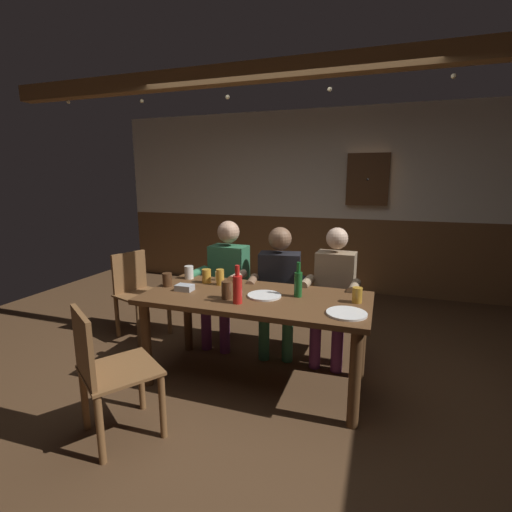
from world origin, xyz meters
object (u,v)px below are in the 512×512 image
(person_1, at_px, (279,283))
(chair_empty_near_left, at_px, (107,370))
(table_candle, at_px, (217,276))
(wall_dart_cabinet, at_px, (368,179))
(plate_1, at_px, (347,313))
(pint_glass_0, at_px, (220,277))
(dining_table, at_px, (256,308))
(pint_glass_5, at_px, (207,276))
(plate_0, at_px, (264,296))
(pint_glass_3, at_px, (189,272))
(pint_glass_1, at_px, (227,290))
(bottle_1, at_px, (298,283))
(pint_glass_2, at_px, (357,295))
(pint_glass_4, at_px, (167,280))
(chair_empty_near_right, at_px, (137,291))
(person_0, at_px, (226,276))
(condiment_caddy, at_px, (185,288))
(person_2, at_px, (333,289))
(bottle_0, at_px, (237,288))

(person_1, relative_size, chair_empty_near_left, 1.36)
(table_candle, distance_m, wall_dart_cabinet, 2.83)
(plate_1, xyz_separation_m, pint_glass_0, (-1.11, 0.38, 0.06))
(dining_table, bearing_deg, table_candle, 146.39)
(plate_1, xyz_separation_m, pint_glass_5, (-1.25, 0.40, 0.05))
(plate_0, relative_size, pint_glass_3, 2.22)
(person_1, height_order, pint_glass_1, person_1)
(bottle_1, bearing_deg, pint_glass_2, 0.23)
(bottle_1, height_order, pint_glass_0, bottle_1)
(pint_glass_2, bearing_deg, wall_dart_cabinet, 91.97)
(pint_glass_4, bearing_deg, table_candle, 44.35)
(pint_glass_4, bearing_deg, person_1, 38.62)
(chair_empty_near_right, xyz_separation_m, plate_0, (1.57, -0.50, 0.27))
(bottle_1, xyz_separation_m, pint_glass_3, (-1.07, 0.20, -0.05))
(person_0, distance_m, pint_glass_3, 0.44)
(pint_glass_1, height_order, pint_glass_5, pint_glass_1)
(person_0, xyz_separation_m, chair_empty_near_left, (-0.11, -1.61, -0.21))
(chair_empty_near_right, xyz_separation_m, table_candle, (1.02, -0.19, 0.30))
(condiment_caddy, bearing_deg, pint_glass_3, 113.48)
(person_2, height_order, pint_glass_0, person_2)
(person_0, xyz_separation_m, condiment_caddy, (-0.06, -0.71, 0.08))
(condiment_caddy, bearing_deg, pint_glass_2, 6.19)
(plate_0, bearing_deg, table_candle, 150.12)
(pint_glass_0, xyz_separation_m, pint_glass_4, (-0.41, -0.19, -0.01))
(chair_empty_near_left, distance_m, pint_glass_0, 1.22)
(plate_1, relative_size, bottle_1, 1.00)
(pint_glass_2, bearing_deg, bottle_0, -160.29)
(person_2, relative_size, table_candle, 15.16)
(pint_glass_4, bearing_deg, bottle_0, -16.39)
(plate_1, height_order, pint_glass_4, pint_glass_4)
(person_1, distance_m, plate_0, 0.66)
(dining_table, xyz_separation_m, person_1, (0.01, 0.65, 0.04))
(person_0, distance_m, bottle_0, 1.00)
(plate_0, distance_m, pint_glass_1, 0.30)
(bottle_1, bearing_deg, wall_dart_cabinet, 82.41)
(person_2, relative_size, pint_glass_3, 10.17)
(dining_table, bearing_deg, plate_0, 0.97)
(pint_glass_2, bearing_deg, condiment_caddy, -173.81)
(person_2, distance_m, condiment_caddy, 1.33)
(dining_table, bearing_deg, plate_1, -14.89)
(dining_table, height_order, pint_glass_1, pint_glass_1)
(person_0, xyz_separation_m, plate_1, (1.26, -0.84, 0.06))
(pint_glass_0, bearing_deg, bottle_0, -51.25)
(pint_glass_3, height_order, pint_glass_4, pint_glass_3)
(chair_empty_near_right, distance_m, wall_dart_cabinet, 3.34)
(chair_empty_near_left, relative_size, plate_1, 3.19)
(dining_table, xyz_separation_m, pint_glass_4, (-0.80, 0.00, 0.16))
(pint_glass_2, height_order, pint_glass_5, pint_glass_5)
(table_candle, bearing_deg, plate_1, -23.01)
(chair_empty_near_left, bearing_deg, pint_glass_0, 111.42)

